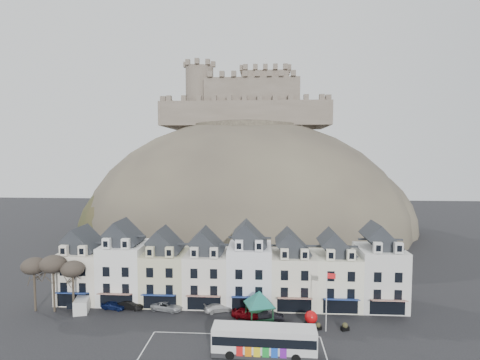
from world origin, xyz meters
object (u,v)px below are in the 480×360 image
object	(u,v)px
bus_shelter	(259,298)
car_silver	(167,306)
bus	(264,339)
white_van	(83,304)
car_navy	(114,305)
flagpole	(327,297)
red_buoy	(311,318)
car_charcoal	(271,316)
car_black	(130,305)
car_white	(218,307)
car_maroon	(246,313)

from	to	relation	value
bus_shelter	car_silver	bearing A→B (deg)	148.42
bus	white_van	world-z (taller)	bus
car_navy	flagpole	bearing A→B (deg)	-87.82
red_buoy	car_charcoal	distance (m)	5.74
bus_shelter	car_silver	distance (m)	14.86
car_black	car_white	distance (m)	13.60
bus_shelter	flagpole	bearing A→B (deg)	-28.14
car_black	car_silver	size ratio (longest dim) A/B	0.84
car_maroon	car_white	bearing A→B (deg)	80.78
bus_shelter	car_white	world-z (taller)	bus_shelter
car_maroon	car_charcoal	xyz separation A→B (m)	(3.55, -0.41, -0.11)
white_van	flagpole	bearing A→B (deg)	-22.92
car_black	bus_shelter	bearing A→B (deg)	-91.11
car_silver	bus_shelter	bearing A→B (deg)	-92.68
car_navy	car_silver	size ratio (longest dim) A/B	0.79
car_silver	car_charcoal	distance (m)	15.95
red_buoy	car_charcoal	size ratio (longest dim) A/B	0.58
car_white	flagpole	bearing A→B (deg)	-131.46
white_van	car_charcoal	xyz separation A→B (m)	(28.60, -1.72, -0.40)
car_navy	car_black	xyz separation A→B (m)	(2.55, 0.18, 0.02)
red_buoy	car_black	xyz separation A→B (m)	(-26.97, 4.05, -0.45)
bus	white_van	xyz separation A→B (m)	(-27.60, 11.04, -0.89)
red_buoy	car_maroon	bearing A→B (deg)	167.81
car_navy	car_white	size ratio (longest dim) A/B	0.87
bus	car_charcoal	size ratio (longest dim) A/B	3.27
bus	car_navy	bearing A→B (deg)	154.84
car_white	car_charcoal	xyz separation A→B (m)	(7.86, -2.50, -0.00)
car_silver	car_charcoal	size ratio (longest dim) A/B	1.27
car_white	car_maroon	world-z (taller)	car_maroon
bus	flagpole	distance (m)	10.96
car_black	bus	bearing A→B (deg)	-110.73
car_charcoal	car_silver	bearing A→B (deg)	78.94
bus	white_van	bearing A→B (deg)	159.89
car_silver	car_white	bearing A→B (deg)	-78.23
car_maroon	car_charcoal	size ratio (longest dim) A/B	1.13
car_charcoal	car_navy	bearing A→B (deg)	82.43
bus_shelter	car_maroon	bearing A→B (deg)	123.65
car_silver	flagpole	bearing A→B (deg)	-91.34
white_van	car_charcoal	world-z (taller)	white_van
bus_shelter	white_van	size ratio (longest dim) A/B	1.47
red_buoy	car_charcoal	world-z (taller)	red_buoy
car_silver	car_maroon	distance (m)	12.39
white_van	bus	bearing A→B (deg)	-37.41
white_van	car_silver	distance (m)	12.87
car_silver	car_maroon	xyz separation A→B (m)	(12.21, -2.09, 0.05)
car_charcoal	flagpole	bearing A→B (deg)	-113.36
white_van	car_black	world-z (taller)	white_van
car_silver	car_charcoal	xyz separation A→B (m)	(15.76, -2.50, -0.05)
car_black	car_silver	world-z (taller)	car_silver
car_silver	bus	bearing A→B (deg)	-116.92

